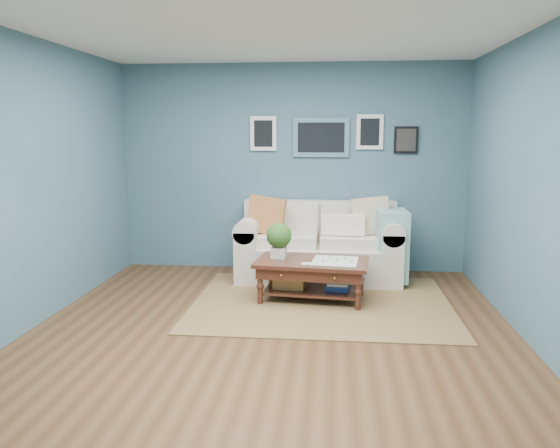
# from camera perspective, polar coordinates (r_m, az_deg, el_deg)

# --- Properties ---
(room_shell) EXTENTS (5.00, 5.02, 2.70)m
(room_shell) POSITION_cam_1_polar(r_m,az_deg,el_deg) (4.77, -0.81, 4.05)
(room_shell) COLOR brown
(room_shell) RESTS_ON ground
(area_rug) EXTENTS (2.73, 2.19, 0.01)m
(area_rug) POSITION_cam_1_polar(r_m,az_deg,el_deg) (5.96, 4.37, -8.17)
(area_rug) COLOR brown
(area_rug) RESTS_ON ground
(loveseat) EXTENTS (2.05, 0.93, 1.05)m
(loveseat) POSITION_cam_1_polar(r_m,az_deg,el_deg) (6.84, 4.84, -2.18)
(loveseat) COLOR beige
(loveseat) RESTS_ON ground
(coffee_table) EXTENTS (1.26, 0.81, 0.84)m
(coffee_table) POSITION_cam_1_polar(r_m,az_deg,el_deg) (5.97, 2.78, -4.48)
(coffee_table) COLOR #371A11
(coffee_table) RESTS_ON ground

